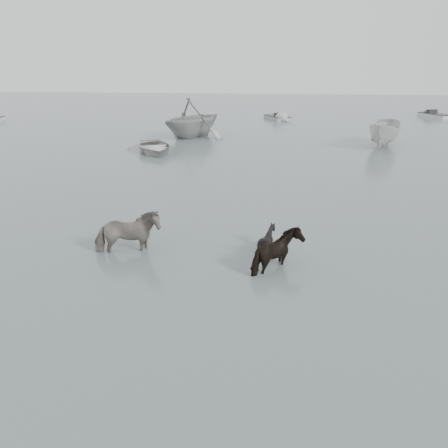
# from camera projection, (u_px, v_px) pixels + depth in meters

# --- Properties ---
(ground) EXTENTS (140.00, 140.00, 0.00)m
(ground) POSITION_uv_depth(u_px,v_px,m) (245.00, 254.00, 14.11)
(ground) COLOR #556561
(ground) RESTS_ON ground
(pony_pinto) EXTENTS (2.32, 1.57, 1.80)m
(pony_pinto) POSITION_uv_depth(u_px,v_px,m) (127.00, 226.00, 13.92)
(pony_pinto) COLOR black
(pony_pinto) RESTS_ON ground
(pony_dark) EXTENTS (1.65, 1.81, 1.54)m
(pony_dark) POSITION_uv_depth(u_px,v_px,m) (279.00, 245.00, 12.81)
(pony_dark) COLOR black
(pony_dark) RESTS_ON ground
(pony_black) EXTENTS (1.31, 1.26, 1.12)m
(pony_black) POSITION_uv_depth(u_px,v_px,m) (267.00, 233.00, 14.28)
(pony_black) COLOR black
(pony_black) RESTS_ON ground
(rowboat_lead) EXTENTS (4.83, 5.48, 0.94)m
(rowboat_lead) POSITION_uv_depth(u_px,v_px,m) (154.00, 145.00, 29.38)
(rowboat_lead) COLOR #BAB9B5
(rowboat_lead) RESTS_ON ground
(rowboat_trail) EXTENTS (7.66, 7.91, 3.19)m
(rowboat_trail) POSITION_uv_depth(u_px,v_px,m) (193.00, 117.00, 34.86)
(rowboat_trail) COLOR #A1A4A1
(rowboat_trail) RESTS_ON ground
(boat_small) EXTENTS (3.77, 5.48, 1.98)m
(boat_small) POSITION_uv_depth(u_px,v_px,m) (385.00, 132.00, 31.24)
(boat_small) COLOR #BBBCB6
(boat_small) RESTS_ON ground
(skiff_mid) EXTENTS (3.41, 4.79, 0.75)m
(skiff_mid) POSITION_uv_depth(u_px,v_px,m) (277.00, 116.00, 45.34)
(skiff_mid) COLOR #9D9F9C
(skiff_mid) RESTS_ON ground
(skiff_star) EXTENTS (3.64, 5.34, 0.75)m
(skiff_star) POSITION_uv_depth(u_px,v_px,m) (436.00, 114.00, 47.16)
(skiff_star) COLOR silver
(skiff_star) RESTS_ON ground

